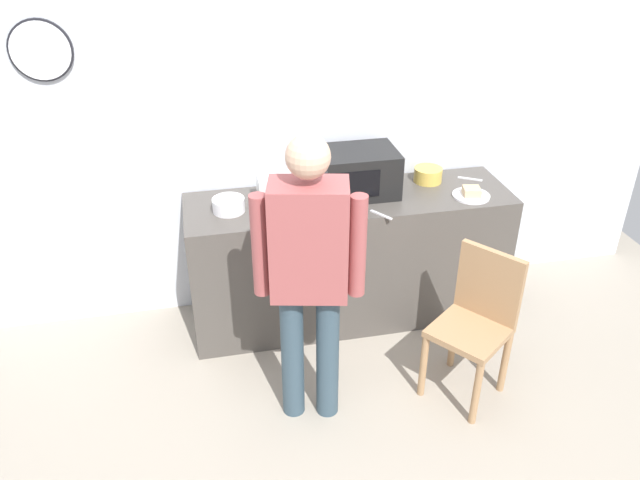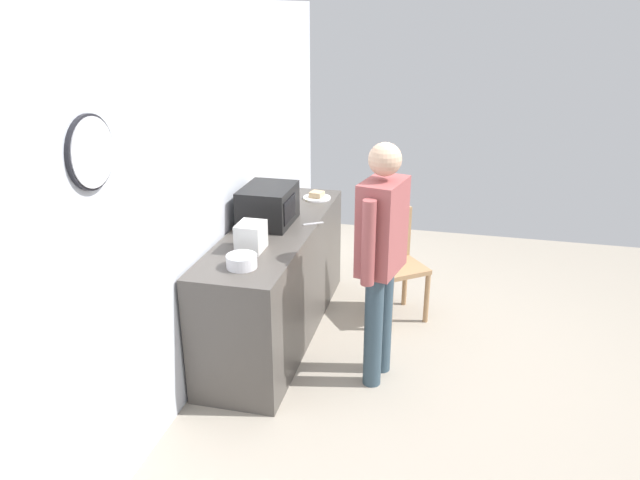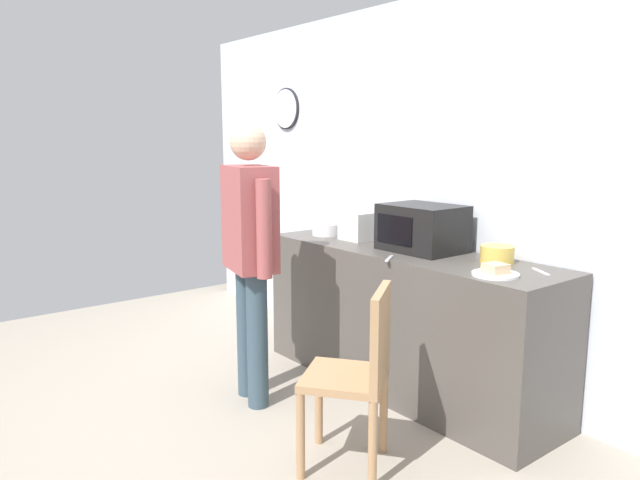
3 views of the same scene
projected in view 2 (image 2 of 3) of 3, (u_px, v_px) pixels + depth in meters
name	position (u px, v px, depth m)	size (l,w,h in m)	color
ground_plane	(422.00, 367.00, 4.54)	(6.00, 6.00, 0.00)	#9E9384
back_wall	(213.00, 188.00, 4.41)	(5.40, 0.13, 2.60)	silver
kitchen_counter	(277.00, 281.00, 4.87)	(2.18, 0.62, 0.94)	#4C4742
microwave	(268.00, 205.00, 4.73)	(0.50, 0.39, 0.30)	black
sandwich_plate	(317.00, 196.00, 5.38)	(0.25, 0.25, 0.07)	white
salad_bowl	(242.00, 261.00, 3.96)	(0.21, 0.21, 0.09)	white
cereal_bowl	(279.00, 197.00, 5.26)	(0.20, 0.20, 0.10)	gold
toaster	(251.00, 237.00, 4.22)	(0.22, 0.18, 0.20)	silver
fork_utensil	(313.00, 224.00, 4.76)	(0.17, 0.02, 0.01)	silver
spoon_utensil	(292.00, 193.00, 5.54)	(0.17, 0.02, 0.01)	silver
person_standing	(381.00, 248.00, 4.07)	(0.58, 0.32, 1.74)	#344856
wooden_chair	(395.00, 259.00, 5.16)	(0.56, 0.56, 0.94)	#A87F56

